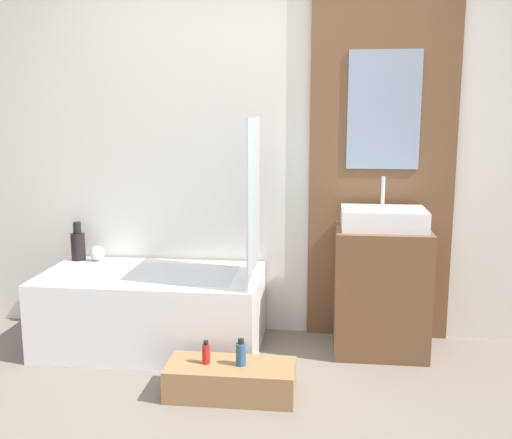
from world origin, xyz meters
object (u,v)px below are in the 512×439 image
object	(u,v)px
sink	(383,218)
bottle_soap_primary	(206,353)
bottle_soap_secondary	(241,353)
vase_round_light	(97,253)
bathtub	(152,310)
wooden_step_bench	(232,380)
vase_tall_dark	(78,245)

from	to	relation	value
sink	bottle_soap_primary	size ratio (longest dim) A/B	4.02
sink	bottle_soap_secondary	world-z (taller)	sink
bottle_soap_primary	sink	bearing A→B (deg)	36.55
vase_round_light	bottle_soap_secondary	distance (m)	1.47
bottle_soap_secondary	bathtub	bearing A→B (deg)	137.45
wooden_step_bench	bottle_soap_secondary	size ratio (longest dim) A/B	4.68
wooden_step_bench	bottle_soap_primary	bearing A→B (deg)	180.00
wooden_step_bench	sink	size ratio (longest dim) A/B	1.34
vase_tall_dark	bottle_soap_primary	xyz separation A→B (m)	(1.08, -0.89, -0.37)
bottle_soap_secondary	sink	bearing A→B (deg)	42.59
bathtub	bottle_soap_secondary	size ratio (longest dim) A/B	9.45
bathtub	wooden_step_bench	bearing A→B (deg)	-44.87
bathtub	vase_tall_dark	size ratio (longest dim) A/B	5.21
vase_round_light	bottle_soap_primary	xyz separation A→B (m)	(0.94, -0.89, -0.32)
wooden_step_bench	vase_tall_dark	bearing A→B (deg)	143.80
sink	bottle_soap_secondary	distance (m)	1.25
vase_round_light	wooden_step_bench	bearing A→B (deg)	-39.44
vase_tall_dark	vase_round_light	bearing A→B (deg)	-1.22
bottle_soap_secondary	bottle_soap_primary	bearing A→B (deg)	180.00
sink	bottle_soap_secondary	bearing A→B (deg)	-137.41
vase_tall_dark	wooden_step_bench	bearing A→B (deg)	-36.20
wooden_step_bench	bottle_soap_secondary	world-z (taller)	bottle_soap_secondary
vase_round_light	bottle_soap_primary	bearing A→B (deg)	-43.35
sink	vase_round_light	bearing A→B (deg)	175.33
vase_round_light	bottle_soap_secondary	bearing A→B (deg)	-38.12
vase_tall_dark	bathtub	bearing A→B (deg)	-24.79
wooden_step_bench	vase_round_light	world-z (taller)	vase_round_light
vase_tall_dark	vase_round_light	world-z (taller)	vase_tall_dark
sink	vase_round_light	size ratio (longest dim) A/B	5.03
vase_tall_dark	vase_round_light	distance (m)	0.15
bottle_soap_secondary	wooden_step_bench	bearing A→B (deg)	180.00
bathtub	vase_tall_dark	xyz separation A→B (m)	(-0.60, 0.28, 0.36)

